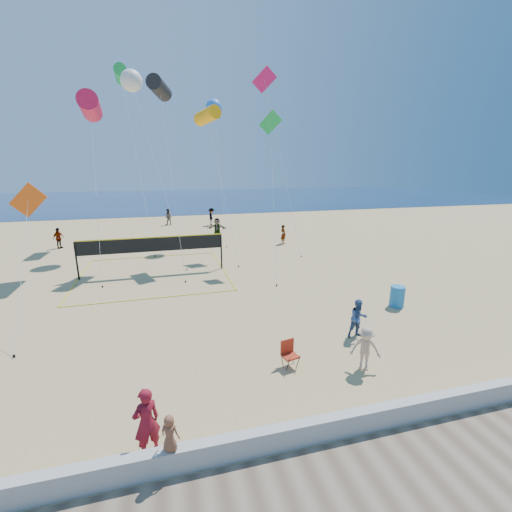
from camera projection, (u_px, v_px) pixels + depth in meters
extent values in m
plane|color=tan|center=(233.00, 378.00, 10.76)|extent=(120.00, 120.00, 0.00)
cube|color=#10234B|center=(173.00, 199.00, 68.64)|extent=(140.00, 50.00, 0.03)
cube|color=#B5B4B0|center=(259.00, 442.00, 7.88)|extent=(32.00, 0.30, 0.60)
imported|color=maroon|center=(147.00, 422.00, 7.74)|extent=(0.74, 0.63, 1.71)
imported|color=brown|center=(170.00, 433.00, 7.20)|extent=(0.48, 0.42, 0.83)
imported|color=#324B7D|center=(358.00, 319.00, 13.17)|extent=(0.75, 0.59, 1.53)
imported|color=tan|center=(365.00, 348.00, 11.06)|extent=(1.11, 0.93, 1.50)
imported|color=gray|center=(58.00, 238.00, 27.42)|extent=(0.88, 1.04, 1.67)
imported|color=gray|center=(217.00, 229.00, 30.79)|extent=(1.87, 1.13, 1.92)
imported|color=gray|center=(283.00, 234.00, 29.00)|extent=(0.52, 0.67, 1.63)
imported|color=gray|center=(169.00, 217.00, 38.14)|extent=(1.08, 0.98, 1.80)
imported|color=gray|center=(212.00, 217.00, 37.95)|extent=(0.94, 1.35, 1.91)
cube|color=#A12512|center=(290.00, 356.00, 11.25)|extent=(0.57, 0.54, 0.05)
cube|color=#A12512|center=(287.00, 346.00, 11.35)|extent=(0.49, 0.15, 0.49)
cylinder|color=black|center=(288.00, 365.00, 11.05)|extent=(0.08, 0.25, 0.64)
cylinder|color=black|center=(282.00, 360.00, 11.36)|extent=(0.08, 0.25, 0.64)
cylinder|color=black|center=(298.00, 362.00, 11.22)|extent=(0.08, 0.25, 0.64)
cylinder|color=black|center=(292.00, 357.00, 11.53)|extent=(0.08, 0.25, 0.64)
cylinder|color=#1B6BB0|center=(397.00, 296.00, 16.13)|extent=(0.83, 0.83, 1.00)
cylinder|color=black|center=(77.00, 261.00, 19.75)|extent=(0.10, 0.10, 2.26)
cylinder|color=black|center=(221.00, 252.00, 21.94)|extent=(0.10, 0.10, 2.26)
cube|color=black|center=(152.00, 245.00, 20.66)|extent=(8.46, 0.09, 0.85)
cube|color=yellow|center=(151.00, 237.00, 20.55)|extent=(8.46, 0.10, 0.06)
cube|color=yellow|center=(153.00, 298.00, 17.19)|extent=(8.66, 0.12, 0.02)
cube|color=yellow|center=(155.00, 257.00, 25.07)|extent=(8.66, 0.12, 0.02)
cylinder|color=#C9143E|center=(90.00, 106.00, 20.40)|extent=(1.39, 2.90, 1.54)
cylinder|color=silver|center=(96.00, 193.00, 19.57)|extent=(0.33, 4.59, 9.85)
cylinder|color=black|center=(102.00, 287.00, 18.73)|extent=(0.08, 0.08, 0.10)
cylinder|color=black|center=(159.00, 88.00, 21.74)|extent=(1.64, 2.53, 1.28)
cylinder|color=silver|center=(172.00, 180.00, 20.64)|extent=(0.71, 5.63, 11.20)
cylinder|color=black|center=(186.00, 282.00, 19.54)|extent=(0.08, 0.08, 0.10)
cylinder|color=#FEA70C|center=(207.00, 116.00, 22.30)|extent=(1.68, 2.31, 1.17)
cylinder|color=silver|center=(223.00, 191.00, 22.39)|extent=(1.38, 2.82, 9.57)
cylinder|color=black|center=(239.00, 266.00, 22.48)|extent=(0.08, 0.08, 0.10)
cube|color=#E35311|center=(28.00, 200.00, 15.00)|extent=(1.58, 0.26, 1.56)
cylinder|color=silver|center=(22.00, 269.00, 13.45)|extent=(0.37, 4.79, 4.96)
cylinder|color=black|center=(14.00, 356.00, 11.90)|extent=(0.08, 0.08, 0.10)
cube|color=green|center=(270.00, 122.00, 21.56)|extent=(1.35, 0.73, 1.50)
cylinder|color=silver|center=(273.00, 199.00, 20.25)|extent=(1.11, 5.02, 9.06)
cylinder|color=black|center=(277.00, 285.00, 18.94)|extent=(0.08, 0.08, 0.10)
cube|color=#D4165B|center=(264.00, 80.00, 25.48)|extent=(1.83, 0.54, 1.87)
cylinder|color=silver|center=(283.00, 167.00, 25.24)|extent=(1.62, 4.44, 12.63)
cylinder|color=black|center=(301.00, 256.00, 24.99)|extent=(0.08, 0.08, 0.10)
sphere|color=silver|center=(131.00, 81.00, 24.86)|extent=(1.82, 1.82, 1.55)
cylinder|color=silver|center=(157.00, 169.00, 23.34)|extent=(2.86, 7.43, 12.40)
cylinder|color=black|center=(187.00, 269.00, 21.83)|extent=(0.08, 0.08, 0.10)
sphere|color=blue|center=(214.00, 108.00, 27.40)|extent=(1.35, 1.35, 1.30)
cylinder|color=silver|center=(220.00, 178.00, 27.67)|extent=(0.36, 2.53, 10.92)
cylinder|color=black|center=(227.00, 247.00, 27.94)|extent=(0.08, 0.08, 0.10)
cylinder|color=green|center=(121.00, 74.00, 28.10)|extent=(1.09, 2.43, 1.31)
cylinder|color=silver|center=(137.00, 160.00, 26.58)|extent=(1.84, 7.50, 13.67)
cylinder|color=black|center=(155.00, 256.00, 25.06)|extent=(0.08, 0.08, 0.10)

